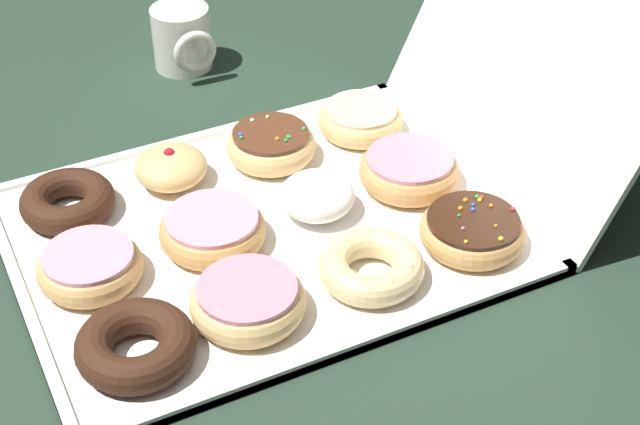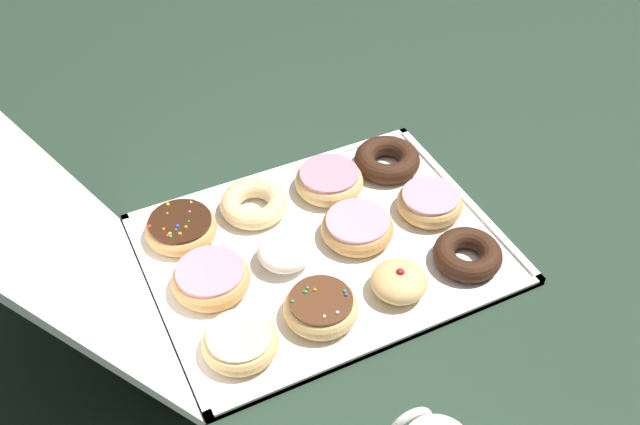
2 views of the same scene
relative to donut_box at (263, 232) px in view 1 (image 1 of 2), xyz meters
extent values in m
plane|color=#233828|center=(0.00, 0.00, -0.01)|extent=(3.00, 3.00, 0.00)
cube|color=white|center=(0.00, 0.00, 0.00)|extent=(0.43, 0.56, 0.01)
cube|color=white|center=(0.00, -0.27, 0.00)|extent=(0.43, 0.01, 0.01)
cube|color=white|center=(0.00, 0.27, 0.00)|extent=(0.43, 0.01, 0.01)
cube|color=white|center=(-0.21, 0.00, 0.00)|extent=(0.01, 0.56, 0.01)
cube|color=white|center=(0.21, 0.00, 0.00)|extent=(0.01, 0.56, 0.01)
torus|color=#381E11|center=(-0.13, -0.19, 0.02)|extent=(0.11, 0.11, 0.03)
torus|color=tan|center=(0.00, -0.20, 0.02)|extent=(0.11, 0.11, 0.04)
cylinder|color=pink|center=(0.00, -0.20, 0.04)|extent=(0.10, 0.10, 0.01)
torus|color=#381E11|center=(0.13, -0.19, 0.02)|extent=(0.12, 0.12, 0.04)
ellipsoid|color=#E5B770|center=(-0.13, -0.06, 0.03)|extent=(0.09, 0.09, 0.04)
sphere|color=#B21923|center=(-0.13, -0.06, 0.05)|extent=(0.01, 0.01, 0.01)
torus|color=tan|center=(0.00, -0.06, 0.02)|extent=(0.12, 0.12, 0.04)
cylinder|color=pink|center=(0.00, -0.06, 0.04)|extent=(0.10, 0.10, 0.01)
torus|color=#E5B770|center=(0.12, -0.07, 0.02)|extent=(0.12, 0.12, 0.04)
cylinder|color=pink|center=(0.12, -0.07, 0.04)|extent=(0.10, 0.10, 0.01)
torus|color=#E5B770|center=(-0.12, 0.07, 0.02)|extent=(0.11, 0.11, 0.04)
cylinder|color=#59331E|center=(-0.12, 0.07, 0.04)|extent=(0.09, 0.09, 0.01)
sphere|color=orange|center=(-0.10, 0.07, 0.04)|extent=(0.01, 0.01, 0.01)
sphere|color=yellow|center=(-0.15, 0.07, 0.04)|extent=(0.00, 0.00, 0.00)
sphere|color=white|center=(-0.15, 0.08, 0.04)|extent=(0.00, 0.00, 0.00)
sphere|color=green|center=(-0.10, 0.07, 0.04)|extent=(0.01, 0.01, 0.01)
sphere|color=green|center=(-0.13, 0.03, 0.04)|extent=(0.01, 0.01, 0.01)
sphere|color=green|center=(-0.11, 0.10, 0.04)|extent=(0.01, 0.01, 0.01)
sphere|color=green|center=(-0.10, 0.08, 0.04)|extent=(0.00, 0.00, 0.00)
sphere|color=green|center=(-0.10, 0.08, 0.04)|extent=(0.01, 0.01, 0.01)
sphere|color=blue|center=(-0.13, 0.03, 0.04)|extent=(0.01, 0.01, 0.01)
sphere|color=white|center=(-0.16, 0.06, 0.04)|extent=(0.01, 0.01, 0.01)
ellipsoid|color=white|center=(0.00, 0.07, 0.03)|extent=(0.09, 0.09, 0.05)
torus|color=#EACC8C|center=(0.13, 0.07, 0.02)|extent=(0.11, 0.11, 0.03)
sphere|color=#EACC8C|center=(0.17, 0.07, 0.03)|extent=(0.02, 0.02, 0.02)
sphere|color=#EACC8C|center=(0.16, 0.09, 0.03)|extent=(0.02, 0.02, 0.02)
sphere|color=#EACC8C|center=(0.14, 0.11, 0.03)|extent=(0.02, 0.02, 0.02)
sphere|color=#EACC8C|center=(0.11, 0.10, 0.03)|extent=(0.02, 0.02, 0.02)
sphere|color=#EACC8C|center=(0.09, 0.08, 0.03)|extent=(0.02, 0.02, 0.02)
sphere|color=#EACC8C|center=(0.09, 0.06, 0.03)|extent=(0.02, 0.02, 0.02)
sphere|color=#EACC8C|center=(0.11, 0.03, 0.03)|extent=(0.02, 0.02, 0.02)
sphere|color=#EACC8C|center=(0.14, 0.03, 0.03)|extent=(0.02, 0.02, 0.02)
sphere|color=#EACC8C|center=(0.16, 0.04, 0.03)|extent=(0.02, 0.02, 0.02)
torus|color=#E5B770|center=(-0.13, 0.19, 0.02)|extent=(0.11, 0.11, 0.03)
cylinder|color=beige|center=(-0.13, 0.19, 0.04)|extent=(0.09, 0.09, 0.01)
torus|color=tan|center=(0.00, 0.19, 0.02)|extent=(0.12, 0.12, 0.04)
cylinder|color=pink|center=(0.00, 0.19, 0.04)|extent=(0.10, 0.10, 0.01)
torus|color=tan|center=(0.13, 0.20, 0.02)|extent=(0.12, 0.12, 0.03)
cylinder|color=#381E11|center=(0.13, 0.20, 0.04)|extent=(0.10, 0.10, 0.01)
sphere|color=red|center=(0.10, 0.23, 0.04)|extent=(0.01, 0.01, 0.01)
sphere|color=yellow|center=(0.10, 0.22, 0.04)|extent=(0.01, 0.01, 0.01)
sphere|color=orange|center=(0.12, 0.23, 0.04)|extent=(0.00, 0.00, 0.00)
sphere|color=orange|center=(0.15, 0.21, 0.04)|extent=(0.00, 0.00, 0.00)
sphere|color=orange|center=(0.10, 0.21, 0.04)|extent=(0.01, 0.01, 0.01)
sphere|color=green|center=(0.10, 0.22, 0.04)|extent=(0.01, 0.01, 0.01)
sphere|color=pink|center=(0.14, 0.18, 0.04)|extent=(0.00, 0.00, 0.00)
sphere|color=red|center=(0.13, 0.25, 0.04)|extent=(0.01, 0.01, 0.01)
sphere|color=orange|center=(0.11, 0.19, 0.04)|extent=(0.01, 0.01, 0.01)
sphere|color=green|center=(0.12, 0.19, 0.04)|extent=(0.00, 0.00, 0.00)
sphere|color=yellow|center=(0.17, 0.20, 0.04)|extent=(0.01, 0.01, 0.01)
sphere|color=yellow|center=(0.16, 0.17, 0.04)|extent=(0.00, 0.00, 0.00)
sphere|color=blue|center=(0.11, 0.21, 0.04)|extent=(0.00, 0.00, 0.00)
sphere|color=blue|center=(0.11, 0.20, 0.04)|extent=(0.01, 0.01, 0.01)
cylinder|color=white|center=(-0.41, 0.05, 0.04)|extent=(0.08, 0.08, 0.09)
cylinder|color=black|center=(-0.41, 0.05, 0.08)|extent=(0.07, 0.07, 0.01)
torus|color=white|center=(-0.35, 0.05, 0.04)|extent=(0.01, 0.06, 0.06)
camera|label=1|loc=(0.80, -0.33, 0.71)|focal=54.85mm
camera|label=2|loc=(-0.73, 0.36, 0.87)|focal=41.21mm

